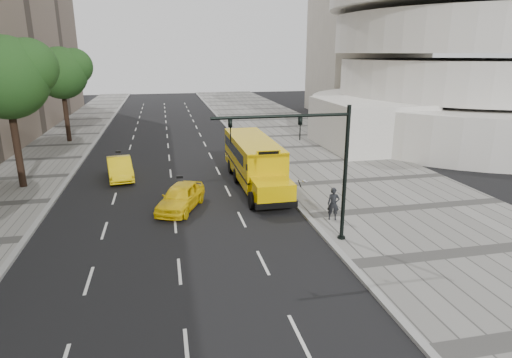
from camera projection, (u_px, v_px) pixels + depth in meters
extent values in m
plane|color=black|center=(189.00, 194.00, 27.01)|extent=(140.00, 140.00, 0.00)
cube|color=gray|center=(364.00, 181.00, 29.42)|extent=(12.00, 140.00, 0.15)
cube|color=gray|center=(280.00, 186.00, 28.20)|extent=(0.30, 140.00, 0.15)
cube|color=gray|center=(53.00, 201.00, 25.36)|extent=(0.30, 140.00, 0.15)
cylinder|color=white|center=(463.00, 116.00, 45.64)|extent=(32.00, 32.00, 4.00)
cylinder|color=white|center=(468.00, 77.00, 44.47)|extent=(26.00, 26.00, 3.60)
cylinder|color=white|center=(474.00, 34.00, 43.28)|extent=(27.60, 27.60, 3.60)
cube|color=white|center=(367.00, 125.00, 39.20)|extent=(8.00, 10.00, 4.40)
cylinder|color=black|center=(16.00, 141.00, 27.12)|extent=(0.44, 0.44, 6.30)
sphere|color=#1A4015|center=(6.00, 78.00, 26.00)|extent=(5.05, 5.05, 5.05)
sphere|color=#1A4015|center=(28.00, 67.00, 26.37)|extent=(3.54, 3.54, 3.54)
cylinder|color=black|center=(66.00, 112.00, 41.48)|extent=(0.44, 0.44, 5.94)
sphere|color=#1A4015|center=(61.00, 73.00, 40.42)|extent=(4.86, 4.86, 4.86)
sphere|color=#1A4015|center=(74.00, 66.00, 40.78)|extent=(3.40, 3.40, 3.40)
sphere|color=#1A4015|center=(50.00, 78.00, 39.96)|extent=(3.16, 3.16, 3.16)
cube|color=#E4B600|center=(253.00, 157.00, 29.00)|extent=(2.50, 9.00, 2.45)
cube|color=#E4B600|center=(273.00, 191.00, 24.04)|extent=(2.20, 2.00, 1.10)
cube|color=black|center=(276.00, 205.00, 23.37)|extent=(2.38, 0.25, 0.35)
cube|color=black|center=(253.00, 164.00, 29.15)|extent=(2.52, 9.00, 0.12)
cube|color=black|center=(268.00, 166.00, 24.71)|extent=(2.05, 0.10, 0.90)
cube|color=black|center=(251.00, 148.00, 29.34)|extent=(2.52, 7.50, 0.70)
cube|color=#E4B600|center=(268.00, 153.00, 24.47)|extent=(1.40, 0.12, 0.28)
ellipsoid|color=silver|center=(307.00, 182.00, 22.81)|extent=(0.32, 0.32, 0.14)
cylinder|color=black|center=(301.00, 185.00, 23.03)|extent=(0.36, 0.47, 0.58)
cylinder|color=black|center=(252.00, 200.00, 24.26)|extent=(0.30, 1.00, 1.00)
cylinder|color=black|center=(290.00, 198.00, 24.72)|extent=(0.30, 1.00, 1.00)
cylinder|color=black|center=(236.00, 176.00, 29.14)|extent=(0.30, 1.00, 1.00)
cylinder|color=black|center=(269.00, 174.00, 29.59)|extent=(0.30, 1.00, 1.00)
cylinder|color=black|center=(231.00, 166.00, 31.48)|extent=(0.30, 1.00, 1.00)
cylinder|color=black|center=(261.00, 165.00, 31.94)|extent=(0.30, 1.00, 1.00)
imported|color=yellow|center=(181.00, 197.00, 24.08)|extent=(3.33, 4.70, 1.49)
imported|color=yellow|center=(120.00, 168.00, 30.00)|extent=(2.25, 4.75, 1.51)
imported|color=black|center=(333.00, 204.00, 22.19)|extent=(0.73, 0.60, 1.72)
cylinder|color=black|center=(345.00, 176.00, 19.28)|extent=(0.18, 0.18, 6.40)
cylinder|color=black|center=(341.00, 239.00, 20.16)|extent=(0.36, 0.36, 0.25)
cylinder|color=black|center=(282.00, 116.00, 17.88)|extent=(6.00, 0.14, 0.14)
imported|color=black|center=(300.00, 129.00, 18.20)|extent=(0.16, 0.20, 1.00)
imported|color=black|center=(230.00, 131.00, 17.59)|extent=(0.16, 0.20, 1.00)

